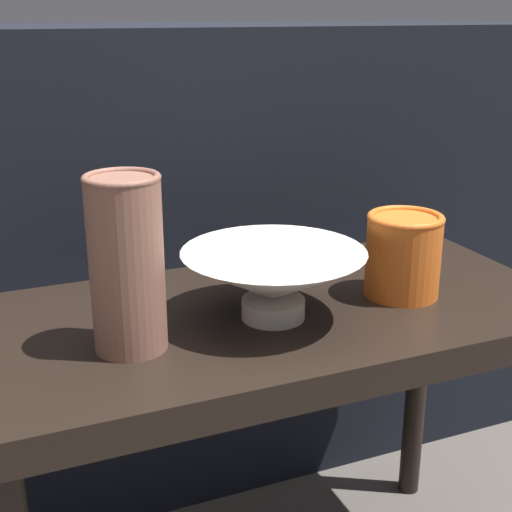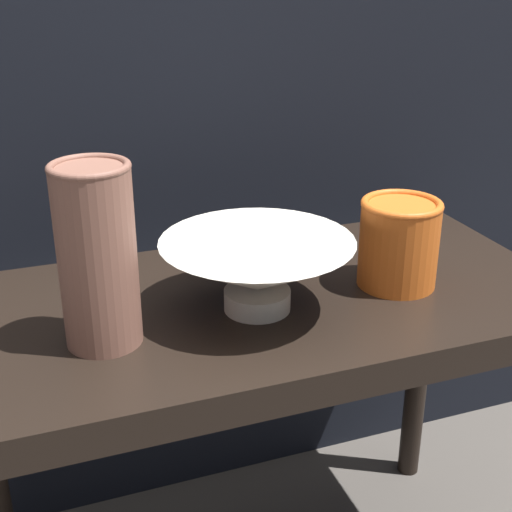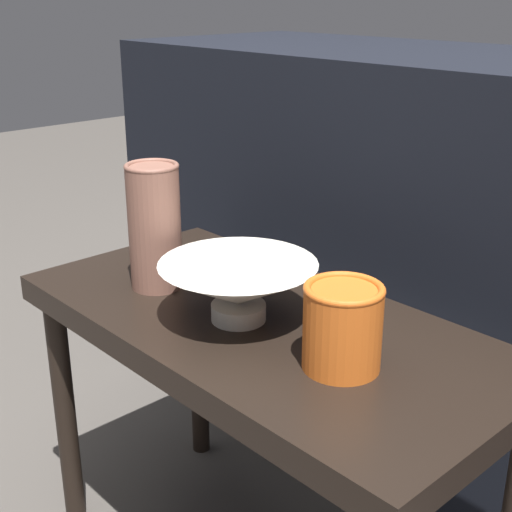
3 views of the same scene
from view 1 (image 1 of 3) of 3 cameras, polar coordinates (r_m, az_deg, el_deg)
table at (r=0.93m, az=1.38°, el=-7.52°), size 0.75×0.37×0.48m
couch_backdrop at (r=1.38m, az=-7.20°, el=0.80°), size 1.46×0.50×0.81m
bowl at (r=0.85m, az=1.41°, el=-1.69°), size 0.22×0.22×0.09m
vase_textured_left at (r=0.77m, az=-10.31°, el=-0.51°), size 0.08×0.08×0.20m
vase_colorful_right at (r=0.94m, az=11.71°, el=0.20°), size 0.10×0.10×0.11m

